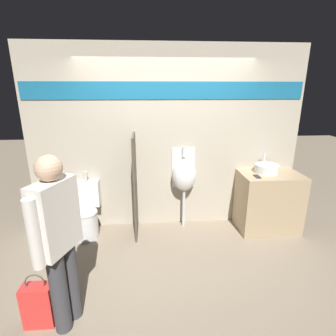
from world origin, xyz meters
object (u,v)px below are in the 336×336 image
(cell_phone, at_px, (257,176))
(shopping_bag, at_px, (39,305))
(sink_basin, at_px, (267,169))
(urinal_near_counter, at_px, (184,175))
(person_in_vest, at_px, (58,238))
(toilet, at_px, (86,214))

(cell_phone, bearing_deg, shopping_bag, -151.20)
(sink_basin, relative_size, urinal_near_counter, 0.27)
(person_in_vest, relative_size, shopping_bag, 2.98)
(person_in_vest, bearing_deg, cell_phone, -36.64)
(toilet, relative_size, shopping_bag, 1.72)
(person_in_vest, bearing_deg, sink_basin, -35.84)
(sink_basin, bearing_deg, toilet, -179.23)
(toilet, bearing_deg, person_in_vest, -84.23)
(person_in_vest, height_order, shopping_bag, person_in_vest)
(sink_basin, bearing_deg, urinal_near_counter, 174.89)
(person_in_vest, bearing_deg, urinal_near_counter, -15.55)
(sink_basin, relative_size, toilet, 0.37)
(urinal_near_counter, height_order, toilet, urinal_near_counter)
(cell_phone, height_order, toilet, toilet)
(sink_basin, distance_m, urinal_near_counter, 1.23)
(toilet, xyz_separation_m, shopping_bag, (-0.10, -1.55, -0.12))
(cell_phone, distance_m, person_in_vest, 2.70)
(urinal_near_counter, relative_size, shopping_bag, 2.33)
(cell_phone, bearing_deg, sink_basin, 39.87)
(urinal_near_counter, height_order, shopping_bag, urinal_near_counter)
(urinal_near_counter, bearing_deg, shopping_bag, -132.56)
(sink_basin, distance_m, cell_phone, 0.28)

